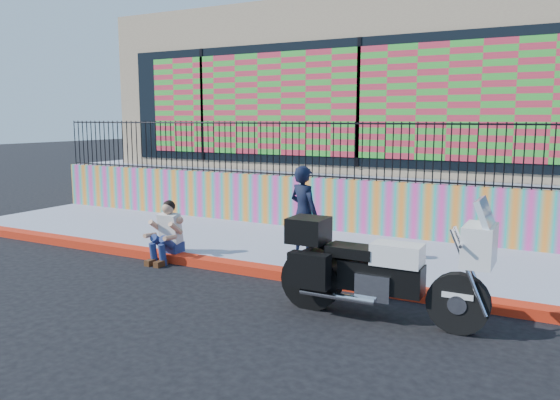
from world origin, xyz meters
The scene contains 10 objects.
ground centered at (0.00, 0.00, 0.00)m, with size 90.00×90.00×0.00m, color black.
red_curb centered at (0.00, 0.00, 0.07)m, with size 16.00×0.30×0.15m, color red.
sidewalk centered at (0.00, 1.65, 0.07)m, with size 16.00×3.00×0.15m, color #8B91A7.
mural_wall centered at (0.00, 3.25, 0.70)m, with size 16.00×0.20×1.10m, color #E23B9C.
metal_fence centered at (0.00, 3.25, 1.85)m, with size 15.80×0.04×1.20m, color black, non-canonical shape.
elevated_platform centered at (0.00, 8.35, 0.62)m, with size 16.00×10.00×1.25m, color #8B91A7.
storefront_building centered at (0.00, 8.13, 3.25)m, with size 14.00×8.06×4.00m.
police_motorcycle centered at (2.15, -1.00, 0.68)m, with size 2.62×0.87×1.63m.
police_officer centered at (0.30, 0.74, 0.94)m, with size 0.58×0.38×1.59m, color black.
seated_man centered at (-1.99, -0.11, 0.45)m, with size 0.54×0.71×1.06m.
Camera 1 is at (4.19, -7.41, 2.52)m, focal length 35.00 mm.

